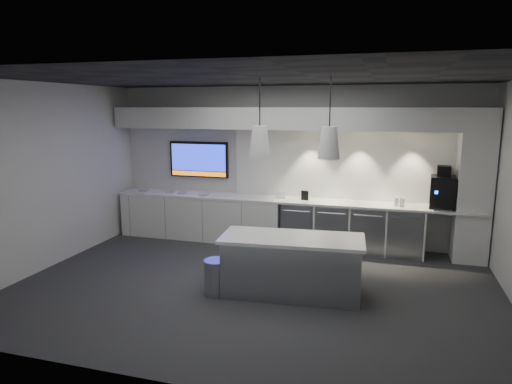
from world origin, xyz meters
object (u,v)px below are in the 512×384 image
(wall_tv, at_px, (199,159))
(bin, at_px, (217,277))
(island, at_px, (292,265))
(coffee_machine, at_px, (443,191))

(wall_tv, height_order, bin, wall_tv)
(wall_tv, bearing_deg, island, -45.54)
(wall_tv, distance_m, bin, 3.44)
(wall_tv, xyz_separation_m, bin, (1.47, -2.82, -1.31))
(island, distance_m, bin, 1.07)
(wall_tv, relative_size, island, 0.61)
(wall_tv, relative_size, bin, 2.50)
(bin, bearing_deg, coffee_machine, 39.25)
(bin, height_order, coffee_machine, coffee_machine)
(bin, xyz_separation_m, coffee_machine, (3.15, 2.58, 0.95))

